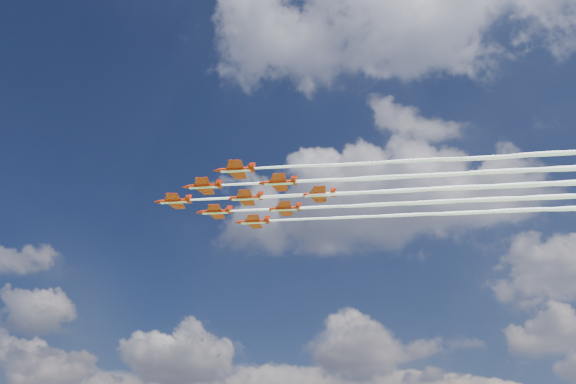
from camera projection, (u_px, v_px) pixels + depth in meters
name	position (u px, v px, depth m)	size (l,w,h in m)	color
jet_lead	(409.00, 190.00, 155.58)	(137.01, 38.48, 2.77)	#AF2009
jet_row2_port	(452.00, 174.00, 148.01)	(137.01, 38.48, 2.77)	#AF2009
jet_row2_starb	(443.00, 202.00, 161.43)	(137.01, 38.48, 2.77)	#AF2009
jet_row3_port	(499.00, 156.00, 140.44)	(137.01, 38.48, 2.77)	#AF2009
jet_row3_centre	(486.00, 187.00, 153.86)	(137.01, 38.48, 2.77)	#AF2009
jet_row3_starb	(475.00, 212.00, 167.28)	(137.01, 38.48, 2.77)	#AF2009
jet_row4_port	(533.00, 170.00, 146.29)	(137.01, 38.48, 2.77)	#AF2009
jet_row4_starb	(517.00, 198.00, 159.71)	(137.01, 38.48, 2.77)	#AF2009
jet_tail	(564.00, 183.00, 152.13)	(137.01, 38.48, 2.77)	#AF2009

